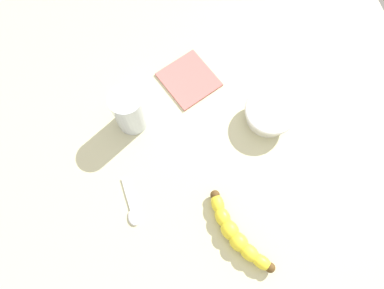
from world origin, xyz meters
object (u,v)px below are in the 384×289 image
banana (236,234)px  teaspoon (133,215)px  ceramic_bowl (270,113)px  smoothie_glass (130,111)px

banana → teaspoon: size_ratio=1.73×
ceramic_bowl → banana: bearing=-31.0°
teaspoon → ceramic_bowl: bearing=107.5°
banana → ceramic_bowl: ceramic_bowl is taller
banana → teaspoon: 23.08cm
banana → teaspoon: (-9.39, -21.04, -1.45)cm
teaspoon → banana: bearing=60.0°
smoothie_glass → ceramic_bowl: bearing=77.9°
smoothie_glass → teaspoon: 23.43cm
smoothie_glass → teaspoon: (22.45, -4.07, -5.35)cm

